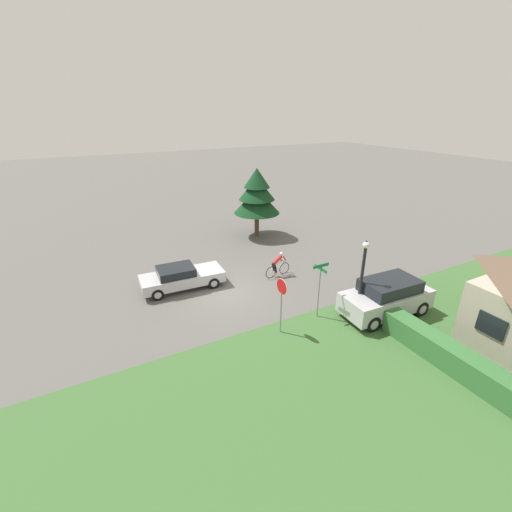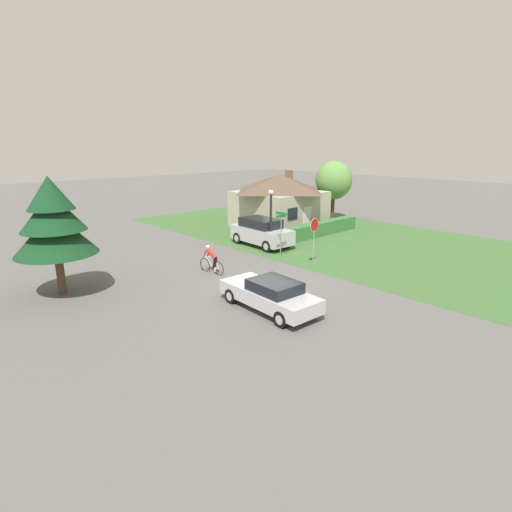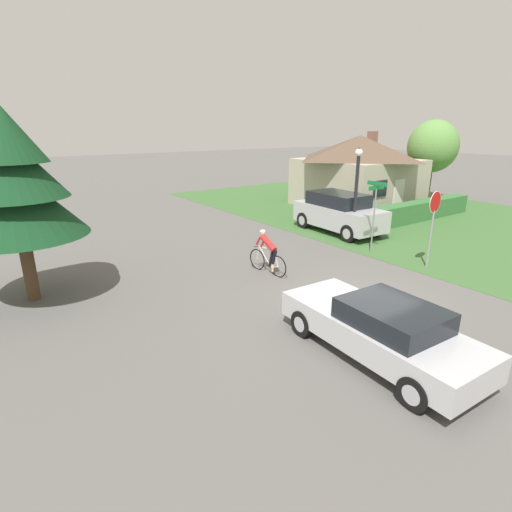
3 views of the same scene
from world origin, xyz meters
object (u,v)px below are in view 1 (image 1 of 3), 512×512
cyclist (278,265)px  street_lamp (362,271)px  street_name_sign (320,281)px  sedan_left_lane (181,277)px  conifer_tall_near (257,194)px  parked_suv_right (386,297)px  stop_sign (281,295)px

cyclist → street_lamp: street_lamp is taller
street_lamp → street_name_sign: street_lamp is taller
sedan_left_lane → street_lamp: size_ratio=1.17×
conifer_tall_near → sedan_left_lane: bearing=-54.2°
cyclist → parked_suv_right: (6.25, 2.58, 0.23)m
sedan_left_lane → street_name_sign: bearing=-46.9°
parked_suv_right → street_name_sign: (-1.41, -3.17, 1.03)m
stop_sign → street_lamp: bearing=-103.6°
stop_sign → conifer_tall_near: size_ratio=0.51×
cyclist → conifer_tall_near: (-7.04, 2.28, 2.73)m
stop_sign → street_name_sign: size_ratio=0.97×
sedan_left_lane → street_lamp: bearing=-42.4°
street_name_sign → cyclist: bearing=173.0°
cyclist → conifer_tall_near: size_ratio=0.33×
parked_suv_right → street_lamp: bearing=163.3°
sedan_left_lane → stop_sign: bearing=-63.2°
parked_suv_right → stop_sign: stop_sign is taller
street_name_sign → conifer_tall_near: (-11.88, 2.87, 1.47)m
parked_suv_right → stop_sign: 5.72m
sedan_left_lane → street_name_sign: size_ratio=1.65×
sedan_left_lane → parked_suv_right: parked_suv_right is taller
sedan_left_lane → stop_sign: stop_sign is taller
street_lamp → conifer_tall_near: conifer_tall_near is taller
stop_sign → street_name_sign: 2.35m
sedan_left_lane → street_lamp: 10.03m
parked_suv_right → conifer_tall_near: (-13.29, -0.30, 2.50)m
street_lamp → conifer_tall_near: size_ratio=0.75×
stop_sign → street_name_sign: (-0.26, 2.33, -0.02)m
sedan_left_lane → stop_sign: size_ratio=1.71×
conifer_tall_near → street_name_sign: bearing=-13.6°
sedan_left_lane → street_name_sign: street_name_sign is taller
cyclist → street_lamp: size_ratio=0.45×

